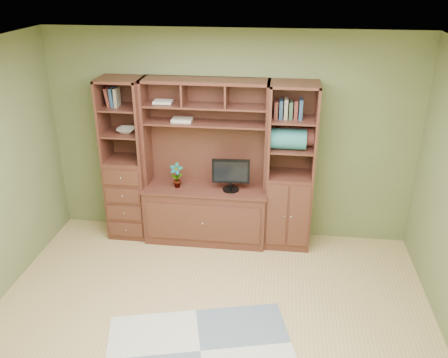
# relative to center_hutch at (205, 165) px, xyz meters

# --- Properties ---
(room) EXTENTS (4.60, 4.10, 2.64)m
(room) POSITION_rel_center_hutch_xyz_m (0.28, -1.73, 0.28)
(room) COLOR tan
(room) RESTS_ON ground
(center_hutch) EXTENTS (1.54, 0.53, 2.05)m
(center_hutch) POSITION_rel_center_hutch_xyz_m (0.00, 0.00, 0.00)
(center_hutch) COLOR #4F251B
(center_hutch) RESTS_ON ground
(left_tower) EXTENTS (0.50, 0.45, 2.05)m
(left_tower) POSITION_rel_center_hutch_xyz_m (-1.00, 0.04, 0.00)
(left_tower) COLOR #4F251B
(left_tower) RESTS_ON ground
(right_tower) EXTENTS (0.55, 0.45, 2.05)m
(right_tower) POSITION_rel_center_hutch_xyz_m (1.02, 0.04, 0.00)
(right_tower) COLOR #4F251B
(right_tower) RESTS_ON ground
(rug) EXTENTS (1.94, 1.53, 0.01)m
(rug) POSITION_rel_center_hutch_xyz_m (0.26, -1.97, -1.02)
(rug) COLOR #A2A7A8
(rug) RESTS_ON ground
(monitor) EXTENTS (0.46, 0.23, 0.55)m
(monitor) POSITION_rel_center_hutch_xyz_m (0.32, -0.03, -0.02)
(monitor) COLOR black
(monitor) RESTS_ON center_hutch
(orchid) EXTENTS (0.17, 0.11, 0.31)m
(orchid) POSITION_rel_center_hutch_xyz_m (-0.35, -0.03, -0.14)
(orchid) COLOR #A56337
(orchid) RESTS_ON center_hutch
(magazines) EXTENTS (0.24, 0.17, 0.04)m
(magazines) POSITION_rel_center_hutch_xyz_m (-0.28, 0.09, 0.53)
(magazines) COLOR beige
(magazines) RESTS_ON center_hutch
(bowl) EXTENTS (0.22, 0.22, 0.05)m
(bowl) POSITION_rel_center_hutch_xyz_m (-0.96, 0.04, 0.39)
(bowl) COLOR beige
(bowl) RESTS_ON left_tower
(blanket_teal) EXTENTS (0.41, 0.24, 0.24)m
(blanket_teal) POSITION_rel_center_hutch_xyz_m (0.98, -0.01, 0.38)
(blanket_teal) COLOR #2C7374
(blanket_teal) RESTS_ON right_tower
(blanket_red) EXTENTS (0.41, 0.23, 0.23)m
(blanket_red) POSITION_rel_center_hutch_xyz_m (1.07, 0.12, 0.38)
(blanket_red) COLOR brown
(blanket_red) RESTS_ON right_tower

